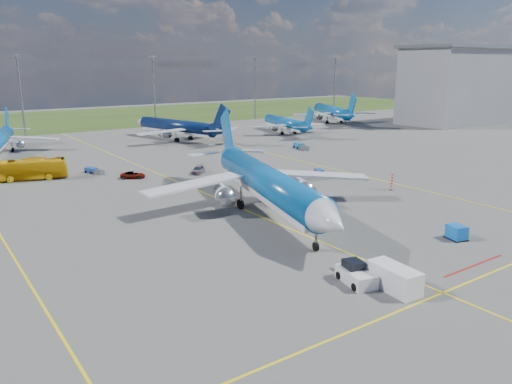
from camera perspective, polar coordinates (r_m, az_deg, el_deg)
ground at (r=60.97m, az=5.03°, el=-4.68°), size 400.00×400.00×0.00m
grass_strip at (r=198.54m, az=-24.16°, el=7.39°), size 400.00×80.00×0.01m
taxiway_lines at (r=83.28m, az=-7.17°, el=0.47°), size 60.25×160.00×0.02m
floodlight_masts at (r=161.26m, az=-18.22°, el=11.08°), size 202.20×0.50×22.70m
terminal_building at (r=188.65m, az=22.01°, el=11.29°), size 42.00×22.00×26.00m
warning_post at (r=83.91m, az=15.25°, el=1.23°), size 0.50×0.50×3.00m
bg_jet_nnw at (r=128.70m, az=-27.10°, el=3.92°), size 35.52×41.23×9.21m
bg_jet_n at (r=137.74m, az=-8.95°, el=5.91°), size 38.63×45.45×10.31m
bg_jet_ne at (r=149.56m, az=3.36°, el=6.72°), size 31.95×38.06×8.76m
bg_jet_ene at (r=180.10m, az=8.63°, el=7.88°), size 45.70×50.84×10.91m
main_airliner at (r=69.10m, az=1.27°, el=-2.32°), size 47.30×54.91×12.27m
pushback_tug at (r=48.15m, az=11.32°, el=-9.22°), size 3.15×6.01×2.00m
uld_container at (r=62.94m, az=21.95°, el=-4.29°), size 2.13×2.43×1.66m
service_van at (r=47.39m, az=15.51°, el=-9.47°), size 2.67×5.24×2.23m
apron_bus at (r=96.94m, az=-24.73°, el=2.36°), size 13.88×6.72×3.77m
service_car_b at (r=92.11m, az=-13.88°, el=1.89°), size 4.82×4.01×1.22m
service_car_c at (r=94.44m, az=-6.64°, el=2.55°), size 4.44×4.57×1.31m
baggage_tug_w at (r=92.68m, az=7.40°, el=2.17°), size 2.63×4.43×0.97m
baggage_tug_c at (r=98.50m, az=-18.05°, el=2.31°), size 2.63×4.53×0.99m
baggage_tug_e at (r=121.64m, az=5.13°, el=5.20°), size 2.80×5.81×1.26m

